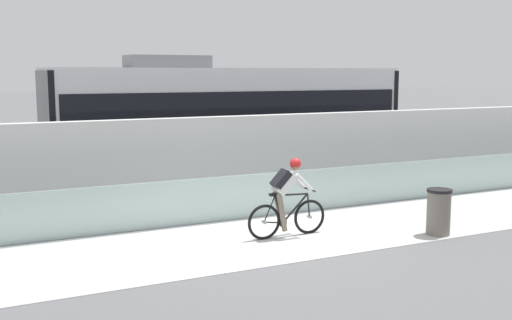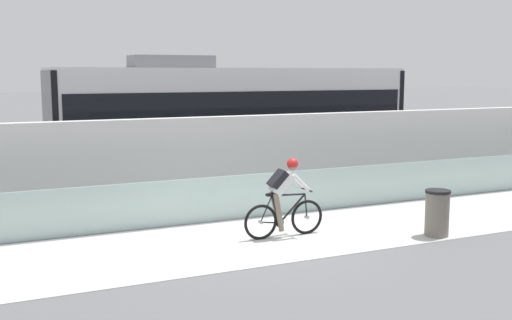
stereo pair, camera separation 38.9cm
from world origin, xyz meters
The scene contains 9 objects.
ground_plane centered at (0.00, 0.00, 0.00)m, with size 200.00×200.00×0.00m, color slate.
bike_path_deck centered at (0.00, 0.00, 0.01)m, with size 32.00×3.20×0.01m, color silver.
glass_parapet centered at (0.00, 1.85, 0.50)m, with size 32.00×0.05×1.01m, color #ADC6C1.
concrete_barrier_wall centered at (0.00, 3.65, 1.11)m, with size 32.00×0.36×2.22m, color silver.
tram_rail_near centered at (0.00, 6.13, 0.00)m, with size 32.00×0.08×0.01m, color #595654.
tram_rail_far centered at (0.00, 7.57, 0.00)m, with size 32.00×0.08×0.01m, color #595654.
tram centered at (2.27, 6.85, 1.89)m, with size 11.06×2.54×3.81m.
cyclist_on_bike centered at (0.53, 0.00, 0.80)m, with size 1.77×0.58×1.61m.
trash_bin centered at (3.39, -1.25, 0.48)m, with size 0.51×0.51×0.96m.
Camera 1 is at (-5.39, -10.64, 3.31)m, focal length 43.13 mm.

